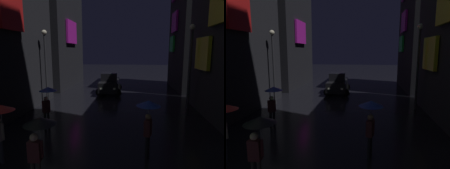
% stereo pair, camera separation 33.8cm
% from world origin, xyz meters
% --- Properties ---
extents(building_right_far, '(4.25, 7.45, 15.91)m').
position_xyz_m(building_right_far, '(7.47, 21.73, 7.98)').
color(building_right_far, black).
rests_on(building_right_far, ground).
extents(pedestrian_midstreet_centre_black, '(0.90, 0.90, 2.12)m').
position_xyz_m(pedestrian_midstreet_centre_black, '(-1.34, 5.26, 1.67)').
color(pedestrian_midstreet_centre_black, '#38332D').
rests_on(pedestrian_midstreet_centre_black, ground).
extents(pedestrian_far_right_blue, '(0.90, 0.90, 2.12)m').
position_xyz_m(pedestrian_far_right_blue, '(-3.06, 9.75, 1.67)').
color(pedestrian_far_right_blue, black).
rests_on(pedestrian_far_right_blue, ground).
extents(pedestrian_foreground_right_blue, '(0.90, 0.90, 2.12)m').
position_xyz_m(pedestrian_foreground_right_blue, '(1.80, 7.42, 1.67)').
color(pedestrian_foreground_right_blue, black).
rests_on(pedestrian_foreground_right_blue, ground).
extents(car_distant, '(2.36, 4.20, 1.92)m').
position_xyz_m(car_distant, '(-0.95, 18.78, 0.93)').
color(car_distant, black).
rests_on(car_distant, ground).
extents(streetlamp_left_far, '(0.36, 0.36, 5.38)m').
position_xyz_m(streetlamp_left_far, '(-5.00, 14.06, 3.37)').
color(streetlamp_left_far, '#2D2D33').
rests_on(streetlamp_left_far, ground).
extents(streetlamp_right_far, '(0.36, 0.36, 5.64)m').
position_xyz_m(streetlamp_right_far, '(5.00, 14.08, 3.52)').
color(streetlamp_right_far, '#2D2D33').
rests_on(streetlamp_right_far, ground).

